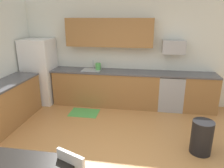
# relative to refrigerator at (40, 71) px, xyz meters

# --- Properties ---
(ground_plane) EXTENTS (12.00, 12.00, 0.00)m
(ground_plane) POSITION_rel_refrigerator_xyz_m (2.18, -2.22, -0.86)
(ground_plane) COLOR #B77F47
(wall_back) EXTENTS (5.80, 0.10, 2.70)m
(wall_back) POSITION_rel_refrigerator_xyz_m (2.18, 0.43, 0.49)
(wall_back) COLOR silver
(wall_back) RESTS_ON ground
(cabinet_run_back) EXTENTS (2.75, 0.60, 0.90)m
(cabinet_run_back) POSITION_rel_refrigerator_xyz_m (1.80, 0.08, -0.41)
(cabinet_run_back) COLOR olive
(cabinet_run_back) RESTS_ON ground
(cabinet_run_back_right) EXTENTS (0.80, 0.60, 0.90)m
(cabinet_run_back_right) POSITION_rel_refrigerator_xyz_m (4.18, 0.08, -0.41)
(cabinet_run_back_right) COLOR olive
(cabinet_run_back_right) RESTS_ON ground
(cabinet_run_left) EXTENTS (0.60, 2.00, 0.90)m
(cabinet_run_left) POSITION_rel_refrigerator_xyz_m (-0.12, -1.42, -0.41)
(cabinet_run_left) COLOR olive
(cabinet_run_left) RESTS_ON ground
(countertop_back) EXTENTS (4.80, 0.64, 0.04)m
(countertop_back) POSITION_rel_refrigerator_xyz_m (2.18, 0.08, 0.06)
(countertop_back) COLOR #4C4C51
(countertop_back) RESTS_ON cabinet_run_back
(countertop_left) EXTENTS (0.64, 2.00, 0.04)m
(countertop_left) POSITION_rel_refrigerator_xyz_m (-0.12, -1.42, 0.06)
(countertop_left) COLOR #4C4C51
(countertop_left) RESTS_ON cabinet_run_left
(upper_cabinets_back) EXTENTS (2.20, 0.34, 0.70)m
(upper_cabinets_back) POSITION_rel_refrigerator_xyz_m (1.88, 0.21, 1.04)
(upper_cabinets_back) COLOR olive
(refrigerator) EXTENTS (0.76, 0.70, 1.73)m
(refrigerator) POSITION_rel_refrigerator_xyz_m (0.00, 0.00, 0.00)
(refrigerator) COLOR white
(refrigerator) RESTS_ON ground
(oven_range) EXTENTS (0.60, 0.60, 0.91)m
(oven_range) POSITION_rel_refrigerator_xyz_m (3.48, 0.08, -0.41)
(oven_range) COLOR #999BA0
(oven_range) RESTS_ON ground
(microwave) EXTENTS (0.54, 0.36, 0.32)m
(microwave) POSITION_rel_refrigerator_xyz_m (3.48, 0.18, 0.71)
(microwave) COLOR #9EA0A5
(sink_basin) EXTENTS (0.48, 0.40, 0.14)m
(sink_basin) POSITION_rel_refrigerator_xyz_m (1.43, 0.08, 0.02)
(sink_basin) COLOR #A5A8AD
(sink_basin) RESTS_ON countertop_back
(sink_faucet) EXTENTS (0.02, 0.02, 0.24)m
(sink_faucet) POSITION_rel_refrigerator_xyz_m (1.43, 0.26, 0.18)
(sink_faucet) COLOR #B2B5BA
(sink_faucet) RESTS_ON countertop_back
(trash_bin) EXTENTS (0.36, 0.36, 0.60)m
(trash_bin) POSITION_rel_refrigerator_xyz_m (3.84, -1.79, -0.56)
(trash_bin) COLOR black
(trash_bin) RESTS_ON ground
(floor_mat) EXTENTS (0.70, 0.50, 0.01)m
(floor_mat) POSITION_rel_refrigerator_xyz_m (1.37, -0.57, -0.86)
(floor_mat) COLOR #4CA54C
(floor_mat) RESTS_ON ground
(kettle) EXTENTS (0.14, 0.14, 0.20)m
(kettle) POSITION_rel_refrigerator_xyz_m (1.59, 0.13, 0.16)
(kettle) COLOR #4CA54C
(kettle) RESTS_ON countertop_back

